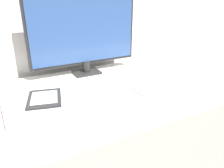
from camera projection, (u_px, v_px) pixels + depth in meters
desk at (94, 155)px, 1.15m from camera, size 1.52×0.73×0.72m
monitor at (84, 32)px, 1.18m from camera, size 0.62×0.11×0.44m
keyboard at (165, 86)px, 1.08m from camera, size 0.32×0.12×0.01m
laptop at (48, 104)px, 0.88m from camera, size 0.34×0.22×0.02m
ereader at (44, 98)px, 0.90m from camera, size 0.17×0.20×0.01m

